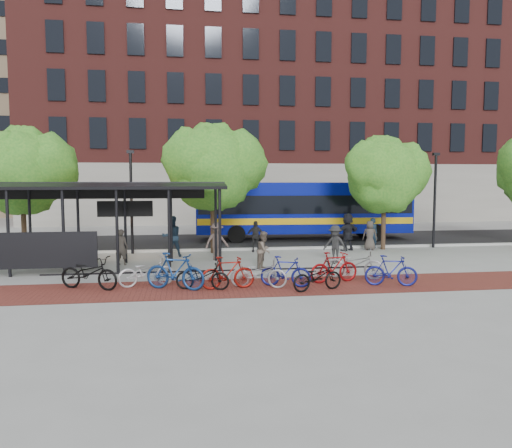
{
  "coord_description": "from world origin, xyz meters",
  "views": [
    {
      "loc": [
        -4.37,
        -21.7,
        3.7
      ],
      "look_at": [
        -1.06,
        1.48,
        1.6
      ],
      "focal_mm": 35.0,
      "sensor_mm": 36.0,
      "label": 1
    }
  ],
  "objects": [
    {
      "name": "asphalt_street",
      "position": [
        0.0,
        8.0,
        0.01
      ],
      "size": [
        160.0,
        8.0,
        0.01
      ],
      "primitive_type": "cube",
      "color": "black",
      "rests_on": "ground"
    },
    {
      "name": "bike_11",
      "position": [
        2.69,
        -5.45,
        0.54
      ],
      "size": [
        1.87,
        0.98,
        1.08
      ],
      "primitive_type": "imported",
      "rotation": [
        0.0,
        0.0,
        1.3
      ],
      "color": "navy",
      "rests_on": "ground"
    },
    {
      "name": "bike_9",
      "position": [
        0.9,
        -4.6,
        0.56
      ],
      "size": [
        1.92,
        0.87,
        1.12
      ],
      "primitive_type": "imported",
      "rotation": [
        0.0,
        0.0,
        1.76
      ],
      "color": "maroon",
      "rests_on": "ground"
    },
    {
      "name": "pedestrian_1",
      "position": [
        -7.12,
        0.27,
        0.78
      ],
      "size": [
        0.65,
        0.51,
        1.56
      ],
      "primitive_type": "imported",
      "rotation": [
        0.0,
        0.0,
        2.87
      ],
      "color": "#38332D",
      "rests_on": "ground"
    },
    {
      "name": "pedestrian_7",
      "position": [
        5.59,
        3.8,
        0.82
      ],
      "size": [
        0.62,
        0.42,
        1.64
      ],
      "primitive_type": "imported",
      "rotation": [
        0.0,
        0.0,
        3.09
      ],
      "color": "#1A2C3E",
      "rests_on": "ground"
    },
    {
      "name": "bike_2",
      "position": [
        -5.72,
        -4.28,
        0.52
      ],
      "size": [
        2.08,
        1.22,
        1.03
      ],
      "primitive_type": "imported",
      "rotation": [
        0.0,
        0.0,
        1.86
      ],
      "color": "#BABBBD",
      "rests_on": "ground"
    },
    {
      "name": "pedestrian_4",
      "position": [
        -0.83,
        3.38,
        0.79
      ],
      "size": [
        0.99,
        0.57,
        1.59
      ],
      "primitive_type": "imported",
      "rotation": [
        0.0,
        0.0,
        6.08
      ],
      "color": "#242424",
      "rests_on": "ground"
    },
    {
      "name": "bike_5",
      "position": [
        -2.97,
        -5.13,
        0.56
      ],
      "size": [
        1.9,
        0.71,
        1.12
      ],
      "primitive_type": "imported",
      "rotation": [
        0.0,
        0.0,
        1.67
      ],
      "color": "maroon",
      "rests_on": "ground"
    },
    {
      "name": "pedestrian_3",
      "position": [
        -2.95,
        1.03,
        0.87
      ],
      "size": [
        1.28,
        0.98,
        1.74
      ],
      "primitive_type": "imported",
      "rotation": [
        0.0,
        0.0,
        0.34
      ],
      "color": "brown",
      "rests_on": "ground"
    },
    {
      "name": "ground",
      "position": [
        0.0,
        0.0,
        0.0
      ],
      "size": [
        160.0,
        160.0,
        0.0
      ],
      "primitive_type": "plane",
      "color": "#9E9E99",
      "rests_on": "ground"
    },
    {
      "name": "tree_a",
      "position": [
        -11.91,
        3.35,
        4.24
      ],
      "size": [
        4.9,
        4.0,
        6.18
      ],
      "color": "#382619",
      "rests_on": "ground"
    },
    {
      "name": "bike_10",
      "position": [
        1.87,
        -4.02,
        0.57
      ],
      "size": [
        2.28,
        1.51,
        1.13
      ],
      "primitive_type": "imported",
      "rotation": [
        0.0,
        0.0,
        1.18
      ],
      "color": "gray",
      "rests_on": "ground"
    },
    {
      "name": "pedestrian_2",
      "position": [
        -5.02,
        2.29,
        0.98
      ],
      "size": [
        1.12,
        0.97,
        1.97
      ],
      "primitive_type": "imported",
      "rotation": [
        0.0,
        0.0,
        3.41
      ],
      "color": "#1B2D3F",
      "rests_on": "ground"
    },
    {
      "name": "building_tower",
      "position": [
        -16.0,
        40.0,
        15.0
      ],
      "size": [
        22.0,
        22.0,
        30.0
      ],
      "primitive_type": "cube",
      "color": "#7A664C",
      "rests_on": "ground"
    },
    {
      "name": "pedestrian_5",
      "position": [
        3.98,
        3.12,
        0.98
      ],
      "size": [
        1.86,
        1.39,
        1.95
      ],
      "primitive_type": "imported",
      "rotation": [
        0.0,
        0.0,
        3.65
      ],
      "color": "black",
      "rests_on": "ground"
    },
    {
      "name": "tree_c",
      "position": [
        6.09,
        3.35,
        4.05
      ],
      "size": [
        4.66,
        3.8,
        5.92
      ],
      "color": "#382619",
      "rests_on": "ground"
    },
    {
      "name": "bike_6",
      "position": [
        -1.91,
        -5.09,
        0.51
      ],
      "size": [
        2.06,
        1.16,
        1.02
      ],
      "primitive_type": "imported",
      "rotation": [
        0.0,
        0.0,
        1.31
      ],
      "color": "gray",
      "rests_on": "ground"
    },
    {
      "name": "bike_0",
      "position": [
        -7.6,
        -4.53,
        0.56
      ],
      "size": [
        2.27,
        1.56,
        1.13
      ],
      "primitive_type": "imported",
      "rotation": [
        0.0,
        0.0,
        1.15
      ],
      "color": "black",
      "rests_on": "ground"
    },
    {
      "name": "lamp_post_right",
      "position": [
        9.0,
        3.6,
        2.75
      ],
      "size": [
        0.35,
        0.2,
        5.12
      ],
      "color": "black",
      "rests_on": "ground"
    },
    {
      "name": "bike_8",
      "position": [
        -0.04,
        -5.82,
        0.48
      ],
      "size": [
        1.92,
        1.11,
        0.95
      ],
      "primitive_type": "imported",
      "rotation": [
        0.0,
        0.0,
        1.85
      ],
      "color": "black",
      "rests_on": "ground"
    },
    {
      "name": "curb",
      "position": [
        0.0,
        4.0,
        0.06
      ],
      "size": [
        160.0,
        0.25,
        0.12
      ],
      "primitive_type": "cube",
      "color": "#B7B7B2",
      "rests_on": "ground"
    },
    {
      "name": "pedestrian_8",
      "position": [
        -1.15,
        -1.5,
        0.78
      ],
      "size": [
        0.91,
        0.96,
        1.56
      ],
      "primitive_type": "imported",
      "rotation": [
        0.0,
        0.0,
        1.0
      ],
      "color": "brown",
      "rests_on": "ground"
    },
    {
      "name": "building_brick",
      "position": [
        10.0,
        26.0,
        10.0
      ],
      "size": [
        55.0,
        14.0,
        20.0
      ],
      "primitive_type": "cube",
      "color": "maroon",
      "rests_on": "ground"
    },
    {
      "name": "brick_strip",
      "position": [
        -2.0,
        -5.0,
        0.0
      ],
      "size": [
        24.0,
        3.0,
        0.01
      ],
      "primitive_type": "cube",
      "color": "maroon",
      "rests_on": "ground"
    },
    {
      "name": "tree_b",
      "position": [
        -2.9,
        3.35,
        4.46
      ],
      "size": [
        5.15,
        4.2,
        6.47
      ],
      "color": "#382619",
      "rests_on": "ground"
    },
    {
      "name": "bike_4",
      "position": [
        -3.82,
        -5.13,
        0.48
      ],
      "size": [
        1.92,
        1.05,
        0.96
      ],
      "primitive_type": "imported",
      "rotation": [
        0.0,
        0.0,
        1.33
      ],
      "color": "black",
      "rests_on": "ground"
    },
    {
      "name": "bus",
      "position": [
        2.79,
        8.16,
        2.01
      ],
      "size": [
        13.11,
        3.57,
        3.51
      ],
      "rotation": [
        0.0,
        0.0,
        -0.05
      ],
      "color": "#07128B",
      "rests_on": "ground"
    },
    {
      "name": "bike_3",
      "position": [
        -4.72,
        -5.01,
        0.63
      ],
      "size": [
        2.16,
        1.37,
        1.26
      ],
      "primitive_type": "imported",
      "rotation": [
        0.0,
        0.0,
        1.16
      ],
      "color": "navy",
      "rests_on": "ground"
    },
    {
      "name": "pedestrian_9",
      "position": [
        2.23,
        -0.39,
        0.83
      ],
      "size": [
        1.22,
        1.17,
        1.66
      ],
      "primitive_type": "imported",
      "rotation": [
        0.0,
        0.0,
        5.57
      ],
      "color": "#262626",
      "rests_on": "ground"
    },
    {
      "name": "bike_7",
      "position": [
        -0.97,
        -5.06,
        0.53
      ],
      "size": [
        1.83,
        1.13,
        1.07
      ],
      "primitive_type": "imported",
      "rotation": [
        0.0,
        0.0,
        1.18
      ],
      "color": "navy",
      "rests_on": "ground"
    },
    {
      "name": "pedestrian_6",
      "position": [
        5.2,
        3.14,
        0.77
      ],
      "size": [
        0.88,
        0.71,
        1.55
      ],
      "primitive_type": "imported",
      "rotation": [
        0.0,
        0.0,
        2.81
      ],
      "color": "#443C36",
      "rests_on": "ground"
    },
    {
      "name": "lamp_post_left",
      "position": [
        -7.0,
        3.6,
        2.75
      ],
      "size": [
        0.35,
        0.2,
        5.12
      ],
      "color": "black",
      "rests_on": "ground"
    },
    {
      "name": "bus_shelter",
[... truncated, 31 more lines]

